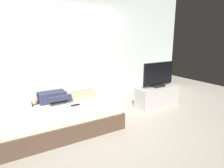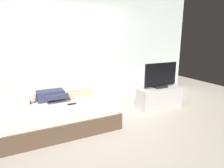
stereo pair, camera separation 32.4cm
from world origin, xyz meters
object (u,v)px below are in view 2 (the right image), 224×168
tv (161,76)px  tv_stand (159,98)px  pillow (14,101)px  remote (72,104)px  person (58,95)px  bed (57,112)px

tv → tv_stand: bearing=7.1°
pillow → remote: 1.01m
person → pillow: bearing=175.8°
bed → remote: 0.57m
pillow → person: size_ratio=0.38×
person → remote: 0.44m
bed → person: bearing=-62.4°
person → tv_stand: person is taller
person → tv_stand: (2.37, -0.09, -0.37)m
remote → tv_stand: (2.22, 0.31, -0.30)m
pillow → tv_stand: size_ratio=0.44×
remote → tv: size_ratio=0.17×
tv_stand → tv: bearing=-172.9°
bed → person: 0.36m
person → tv: (2.37, -0.09, 0.16)m
bed → pillow: 0.79m
pillow → tv: tv is taller
bed → tv: (2.40, -0.15, 0.52)m
pillow → remote: bearing=-27.1°
remote → tv: tv is taller
tv_stand → pillow: bearing=177.3°
bed → tv_stand: (2.40, -0.15, -0.01)m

